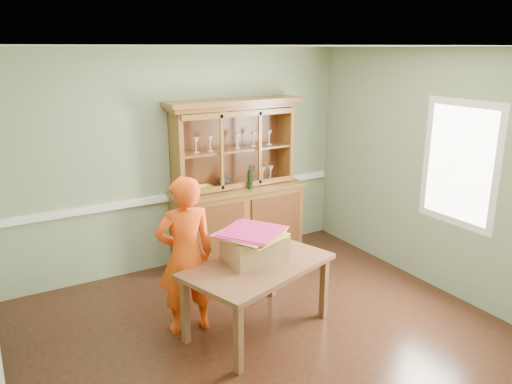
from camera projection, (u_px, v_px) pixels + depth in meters
floor at (264, 333)px, 4.87m from camera, size 4.50×4.50×0.00m
ceiling at (265, 46)px, 4.12m from camera, size 4.50×4.50×0.00m
wall_back at (181, 160)px, 6.15m from camera, size 4.50×0.00×4.50m
wall_right at (436, 172)px, 5.58m from camera, size 0.00×4.00×4.00m
wall_front at (446, 292)px, 2.84m from camera, size 4.50×0.00×4.50m
chair_rail at (183, 195)px, 6.26m from camera, size 4.41×0.05×0.08m
window_panel at (459, 164)px, 5.28m from camera, size 0.03×0.96×1.36m
china_hutch at (237, 205)px, 6.45m from camera, size 1.77×0.58×2.08m
dining_table at (258, 272)px, 4.78m from camera, size 1.60×1.23×0.70m
cardboard_box at (255, 247)px, 4.81m from camera, size 0.55×0.44×0.26m
kite_stack at (250, 233)px, 4.76m from camera, size 0.71×0.71×0.05m
person at (186, 256)px, 4.74m from camera, size 0.61×0.44×1.57m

